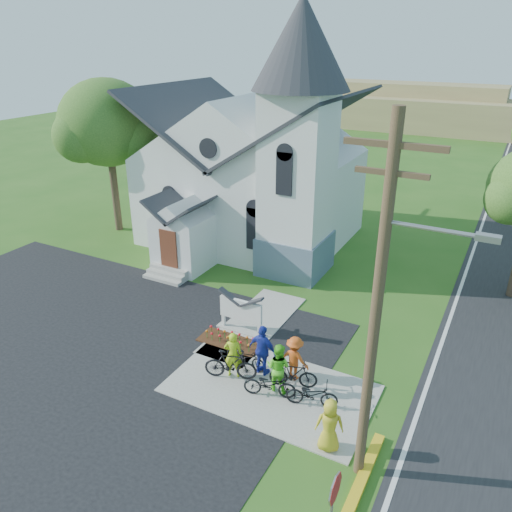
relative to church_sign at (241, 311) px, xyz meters
The scene contains 20 objects.
ground 3.57m from the church_sign, 69.44° to the right, with size 120.00×120.00×0.00m, color #2B5A19.
parking_lot 7.86m from the church_sign, 138.12° to the right, with size 20.00×16.00×0.02m, color black.
sidewalk 3.95m from the church_sign, 45.00° to the right, with size 7.00×4.00×0.05m, color gray.
church 11.06m from the church_sign, 114.73° to the left, with size 12.35×12.00×13.00m.
church_sign is the anchor object (origin of this frame).
flower_bed 1.34m from the church_sign, 90.00° to the right, with size 2.60×1.10×0.07m, color #3C1D10.
utility_pole 9.18m from the church_sign, 35.60° to the right, with size 3.45×0.28×10.00m.
stop_sign 9.97m from the church_sign, 48.12° to the right, with size 0.11×0.76×2.48m.
tree_lot_corner 15.53m from the church_sign, 152.02° to the left, with size 5.60×5.60×9.15m.
distant_hills 53.34m from the church_sign, 85.10° to the left, with size 61.00×10.00×5.60m.
cyclist_0 2.95m from the church_sign, 65.68° to the right, with size 0.65×0.43×1.79m, color #A9CE18.
bike_0 2.50m from the church_sign, 56.20° to the right, with size 0.59×1.70×0.89m, color black.
cyclist_1 3.94m from the church_sign, 41.55° to the right, with size 0.88×0.68×1.80m, color #57CE26.
bike_1 3.13m from the church_sign, 67.18° to the right, with size 0.53×1.89×1.14m, color black.
cyclist_2 2.94m from the church_sign, 44.91° to the right, with size 1.15×0.48×1.96m, color #212FA5.
bike_2 4.23m from the church_sign, 46.94° to the right, with size 0.62×1.79×0.94m, color black.
cyclist_3 3.67m from the church_sign, 29.25° to the right, with size 1.08×0.62×1.68m, color #D04F17.
bike_3 4.07m from the church_sign, 33.70° to the right, with size 0.48×1.69×1.01m, color black.
cyclist_4 6.98m from the church_sign, 38.61° to the right, with size 0.85×0.55×1.74m, color gold.
bike_4 5.18m from the church_sign, 33.39° to the right, with size 0.60×1.72×0.90m, color black.
Camera 1 is at (7.67, -12.08, 11.29)m, focal length 35.00 mm.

